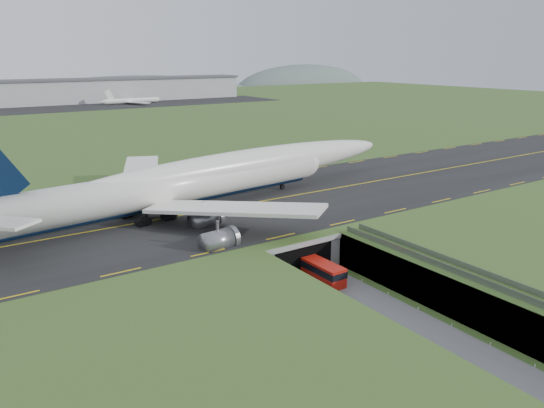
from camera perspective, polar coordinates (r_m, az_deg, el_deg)
ground at (r=86.05m, az=6.67°, el=-9.32°), size 900.00×900.00×0.00m
airfield_deck at (r=84.82m, az=6.73°, el=-7.48°), size 800.00×800.00×6.00m
trench_road at (r=81.06m, az=10.16°, el=-11.05°), size 12.00×75.00×0.20m
taxiway at (r=109.40m, az=-4.46°, el=-0.32°), size 800.00×44.00×0.18m
tunnel_portal at (r=97.04m, az=0.33°, el=-4.11°), size 17.00×22.30×6.00m
guideway at (r=80.07m, az=21.96°, el=-8.23°), size 3.00×53.00×7.05m
jumbo_jet at (r=108.92m, az=-7.32°, el=2.67°), size 105.35×65.36×21.79m
shuttle_tram at (r=88.17m, az=5.53°, el=-7.33°), size 3.32×8.35×3.37m
cargo_terminal at (r=362.53m, az=-26.12°, el=10.67°), size 320.00×67.00×15.60m
distant_hills at (r=503.91m, az=-20.77°, el=10.18°), size 700.00×91.00×60.00m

